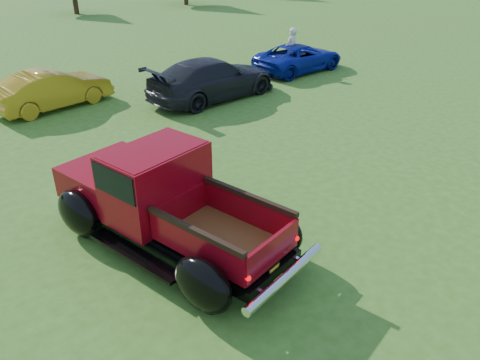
% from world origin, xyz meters
% --- Properties ---
extents(ground, '(120.00, 120.00, 0.00)m').
position_xyz_m(ground, '(0.00, 0.00, 0.00)').
color(ground, '#375E1B').
rests_on(ground, ground).
extents(pickup_truck, '(3.54, 5.55, 1.94)m').
position_xyz_m(pickup_truck, '(-2.14, 0.74, 0.92)').
color(pickup_truck, black).
rests_on(pickup_truck, ground).
extents(show_car_yellow, '(4.16, 2.14, 1.31)m').
position_xyz_m(show_car_yellow, '(-1.50, 9.90, 0.65)').
color(show_car_yellow, '#B28517').
rests_on(show_car_yellow, ground).
extents(show_car_grey, '(5.22, 2.62, 1.46)m').
position_xyz_m(show_car_grey, '(3.49, 7.55, 0.73)').
color(show_car_grey, black).
rests_on(show_car_grey, ground).
extents(show_car_blue, '(4.36, 2.27, 1.17)m').
position_xyz_m(show_car_blue, '(8.58, 8.55, 0.59)').
color(show_car_blue, navy).
rests_on(show_car_blue, ground).
extents(spectator, '(0.76, 0.59, 1.86)m').
position_xyz_m(spectator, '(8.20, 8.66, 0.93)').
color(spectator, beige).
rests_on(spectator, ground).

